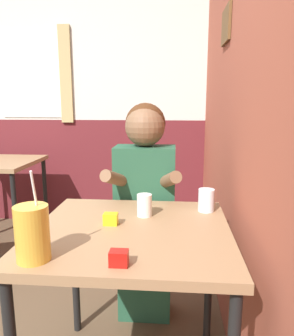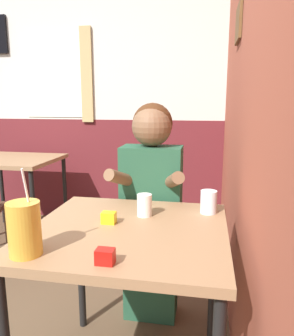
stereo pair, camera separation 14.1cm
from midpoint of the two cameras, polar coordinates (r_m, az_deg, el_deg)
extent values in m
cube|color=#9E4C38|center=(2.18, 17.89, 12.68)|extent=(0.06, 4.34, 2.70)
cube|color=brown|center=(2.15, 17.65, 22.90)|extent=(0.02, 0.28, 0.20)
cube|color=silver|center=(3.59, -8.25, 21.24)|extent=(5.68, 0.06, 1.60)
cube|color=maroon|center=(3.61, -7.64, -0.37)|extent=(5.68, 0.06, 1.10)
cube|color=white|center=(3.67, -14.95, 15.25)|extent=(0.63, 0.01, 0.85)
cube|color=tan|center=(3.52, -9.33, 15.66)|extent=(0.12, 0.02, 0.95)
cube|color=#93704C|center=(1.39, -0.30, -11.11)|extent=(0.81, 0.78, 0.04)
cylinder|color=black|center=(1.95, -9.35, -16.75)|extent=(0.04, 0.04, 0.73)
cylinder|color=black|center=(1.86, 13.67, -18.47)|extent=(0.04, 0.04, 0.73)
cube|color=#93704C|center=(3.27, -21.23, 1.29)|extent=(0.80, 0.71, 0.04)
cylinder|color=black|center=(2.92, -17.85, -7.42)|extent=(0.04, 0.04, 0.73)
cylinder|color=black|center=(3.80, -22.97, -3.45)|extent=(0.04, 0.04, 0.73)
cylinder|color=black|center=(3.46, -12.96, -4.22)|extent=(0.04, 0.04, 0.73)
cylinder|color=#4C3323|center=(3.00, -21.99, -10.19)|extent=(0.03, 0.03, 0.44)
cube|color=#235138|center=(2.09, 2.79, -18.54)|extent=(0.31, 0.20, 0.48)
cube|color=#235138|center=(1.89, 2.94, -4.74)|extent=(0.34, 0.20, 0.56)
sphere|color=#472814|center=(1.84, 3.19, 7.78)|extent=(0.23, 0.23, 0.23)
sphere|color=brown|center=(1.82, 3.07, 7.21)|extent=(0.22, 0.22, 0.22)
cylinder|color=brown|center=(1.74, -2.06, -1.87)|extent=(0.14, 0.27, 0.15)
cylinder|color=brown|center=(1.71, 6.90, -2.24)|extent=(0.14, 0.27, 0.15)
cylinder|color=gold|center=(1.17, -17.37, -10.14)|extent=(0.11, 0.11, 0.19)
cylinder|color=white|center=(1.12, -17.04, -3.41)|extent=(0.01, 0.04, 0.14)
cylinder|color=silver|center=(1.58, 13.21, -5.81)|extent=(0.08, 0.08, 0.11)
cylinder|color=silver|center=(1.50, 2.25, -6.52)|extent=(0.07, 0.07, 0.10)
cube|color=#B7140F|center=(1.09, -3.54, -15.21)|extent=(0.06, 0.04, 0.05)
cube|color=yellow|center=(1.42, -3.85, -8.68)|extent=(0.06, 0.04, 0.05)
camera|label=1|loc=(0.07, -87.23, 0.56)|focal=35.00mm
camera|label=2|loc=(0.07, 92.77, -0.56)|focal=35.00mm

